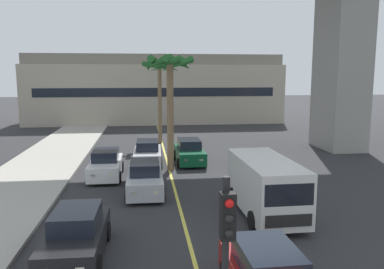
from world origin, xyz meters
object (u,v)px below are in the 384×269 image
object	(u,v)px
car_queue_second	(76,236)
delivery_van	(265,185)
palm_tree_mid_median	(160,74)
traffic_light_median_near	(226,267)
palm_tree_near_median	(170,79)
car_queue_fourth	(106,165)
car_queue_sixth	(189,152)
car_queue_fifth	(148,154)
car_queue_front	(145,179)

from	to	relation	value
car_queue_second	delivery_van	world-z (taller)	delivery_van
palm_tree_mid_median	car_queue_second	bearing A→B (deg)	-99.63
traffic_light_median_near	palm_tree_mid_median	size ratio (longest dim) A/B	0.60
traffic_light_median_near	palm_tree_near_median	xyz separation A→B (m)	(0.30, 17.52, 2.82)
car_queue_fourth	palm_tree_near_median	distance (m)	6.24
car_queue_sixth	car_queue_fifth	bearing A→B (deg)	-176.38
traffic_light_median_near	delivery_van	bearing A→B (deg)	68.64
car_queue_fourth	palm_tree_near_median	bearing A→B (deg)	17.75
palm_tree_near_median	car_queue_fourth	bearing A→B (deg)	-162.25
car_queue_fourth	delivery_van	size ratio (longest dim) A/B	0.78
car_queue_fourth	car_queue_sixth	size ratio (longest dim) A/B	1.00
car_queue_front	car_queue_sixth	bearing A→B (deg)	65.18
car_queue_fourth	car_queue_fifth	distance (m)	3.75
car_queue_fifth	car_queue_sixth	bearing A→B (deg)	3.62
traffic_light_median_near	palm_tree_near_median	distance (m)	17.75
car_queue_front	car_queue_fifth	size ratio (longest dim) A/B	0.99
car_queue_fourth	car_queue_sixth	world-z (taller)	same
car_queue_fourth	car_queue_sixth	distance (m)	5.98
palm_tree_near_median	palm_tree_mid_median	bearing A→B (deg)	91.29
car_queue_fifth	palm_tree_mid_median	xyz separation A→B (m)	(1.16, 8.10, 5.15)
car_queue_sixth	car_queue_fourth	bearing A→B (deg)	-149.33
car_queue_second	car_queue_fifth	world-z (taller)	same
car_queue_fifth	palm_tree_mid_median	distance (m)	9.67
car_queue_fourth	car_queue_fifth	bearing A→B (deg)	50.18
car_queue_sixth	traffic_light_median_near	world-z (taller)	traffic_light_median_near
palm_tree_near_median	car_queue_sixth	bearing A→B (deg)	53.42
car_queue_fourth	car_queue_fifth	world-z (taller)	same
car_queue_front	car_queue_fourth	world-z (taller)	same
delivery_van	palm_tree_mid_median	bearing A→B (deg)	101.21
car_queue_front	palm_tree_mid_median	world-z (taller)	palm_tree_mid_median
car_queue_fourth	palm_tree_mid_median	xyz separation A→B (m)	(3.56, 10.98, 5.15)
car_queue_second	delivery_van	bearing A→B (deg)	22.63
car_queue_second	car_queue_front	bearing A→B (deg)	71.74
delivery_van	palm_tree_mid_median	xyz separation A→B (m)	(-3.56, 17.98, 4.58)
car_queue_sixth	car_queue_front	bearing A→B (deg)	-114.82
palm_tree_mid_median	traffic_light_median_near	bearing A→B (deg)	-90.17
car_queue_fifth	delivery_van	world-z (taller)	delivery_van
car_queue_sixth	palm_tree_mid_median	bearing A→B (deg)	101.32
car_queue_front	delivery_van	xyz separation A→B (m)	(4.93, -3.67, 0.57)
car_queue_sixth	traffic_light_median_near	bearing A→B (deg)	-94.92
palm_tree_mid_median	delivery_van	bearing A→B (deg)	-78.79
car_queue_front	car_queue_second	bearing A→B (deg)	-108.26
palm_tree_near_median	car_queue_front	bearing A→B (deg)	-109.24
car_queue_front	palm_tree_mid_median	distance (m)	15.27
palm_tree_mid_median	car_queue_fifth	bearing A→B (deg)	-98.14
car_queue_fourth	delivery_van	xyz separation A→B (m)	(7.12, -7.00, 0.57)
car_queue_fourth	traffic_light_median_near	distance (m)	16.80
car_queue_fourth	car_queue_sixth	xyz separation A→B (m)	(5.15, 3.05, 0.00)
delivery_van	palm_tree_mid_median	world-z (taller)	palm_tree_mid_median
car_queue_fifth	delivery_van	size ratio (longest dim) A/B	0.79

